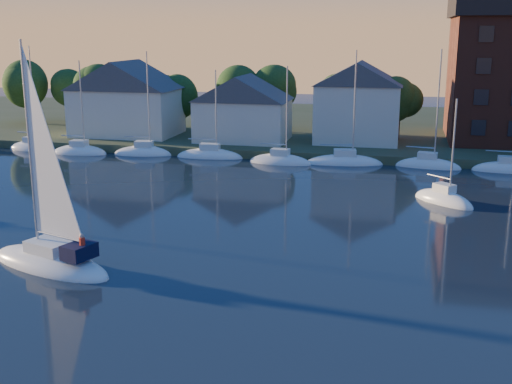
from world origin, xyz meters
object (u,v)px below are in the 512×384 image
(clubhouse_east, at_px, (358,101))
(hero_sailboat, at_px, (51,257))
(clubhouse_west, at_px, (127,97))
(drifting_sailboat_right, at_px, (443,201))
(clubhouse_centre, at_px, (243,107))

(clubhouse_east, bearing_deg, hero_sailboat, -108.71)
(clubhouse_west, bearing_deg, drifting_sailboat_right, -30.34)
(clubhouse_west, xyz_separation_m, hero_sailboat, (14.58, -44.53, -5.32))
(hero_sailboat, bearing_deg, drifting_sailboat_right, -120.06)
(clubhouse_west, distance_m, clubhouse_centre, 16.05)
(clubhouse_east, bearing_deg, clubhouse_centre, -171.87)
(clubhouse_centre, xyz_separation_m, drifting_sailboat_right, (23.24, -21.97, -5.04))
(clubhouse_west, relative_size, clubhouse_centre, 1.18)
(clubhouse_west, distance_m, hero_sailboat, 47.16)
(clubhouse_west, height_order, hero_sailboat, hero_sailboat)
(clubhouse_west, height_order, drifting_sailboat_right, clubhouse_west)
(hero_sailboat, height_order, drifting_sailboat_right, hero_sailboat)
(clubhouse_west, distance_m, clubhouse_east, 30.02)
(clubhouse_west, xyz_separation_m, drifting_sailboat_right, (39.24, -22.97, -5.83))
(hero_sailboat, relative_size, drifting_sailboat_right, 1.49)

